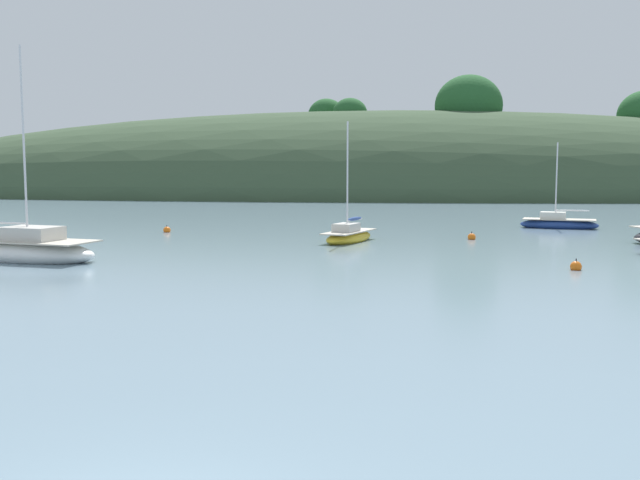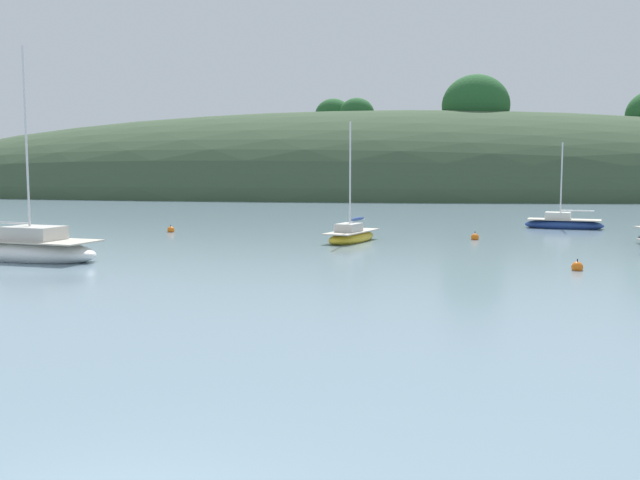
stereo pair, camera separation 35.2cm
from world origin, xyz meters
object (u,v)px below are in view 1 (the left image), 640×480
object	(u,v)px
mooring_buoy_outer	(472,237)
mooring_buoy_channel	(167,230)
sailboat_red_portside	(349,236)
sailboat_orange_cutter	(558,223)
mooring_buoy_inner	(576,267)
sailboat_teal_outer	(22,250)

from	to	relation	value
mooring_buoy_outer	mooring_buoy_channel	bearing A→B (deg)	172.41
sailboat_red_portside	sailboat_orange_cutter	xyz separation A→B (m)	(12.86, 9.92, -0.01)
sailboat_orange_cutter	mooring_buoy_inner	bearing A→B (deg)	-99.98
mooring_buoy_outer	sailboat_red_portside	bearing A→B (deg)	-164.06
sailboat_teal_outer	mooring_buoy_channel	xyz separation A→B (m)	(1.93, 13.33, -0.31)
sailboat_teal_outer	mooring_buoy_channel	size ratio (longest dim) A/B	17.06
mooring_buoy_channel	sailboat_red_portside	bearing A→B (deg)	-20.63
mooring_buoy_inner	sailboat_teal_outer	bearing A→B (deg)	178.93
sailboat_red_portside	mooring_buoy_outer	size ratio (longest dim) A/B	11.96
mooring_buoy_outer	mooring_buoy_inner	xyz separation A→B (m)	(2.86, -11.37, 0.00)
sailboat_red_portside	mooring_buoy_inner	size ratio (longest dim) A/B	11.96
sailboat_orange_cutter	mooring_buoy_outer	size ratio (longest dim) A/B	10.51
sailboat_orange_cutter	sailboat_teal_outer	bearing A→B (deg)	-144.00
sailboat_red_portside	mooring_buoy_channel	world-z (taller)	sailboat_red_portside
sailboat_orange_cutter	mooring_buoy_outer	distance (m)	10.20
sailboat_red_portside	mooring_buoy_outer	xyz separation A→B (m)	(6.58, 1.88, -0.19)
mooring_buoy_channel	mooring_buoy_outer	bearing A→B (deg)	-7.59
mooring_buoy_channel	sailboat_teal_outer	bearing A→B (deg)	-98.23
sailboat_teal_outer	sailboat_orange_cutter	world-z (taller)	sailboat_teal_outer
sailboat_red_portside	sailboat_teal_outer	distance (m)	16.07
sailboat_red_portside	mooring_buoy_channel	size ratio (longest dim) A/B	11.96
mooring_buoy_outer	mooring_buoy_inner	distance (m)	11.72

